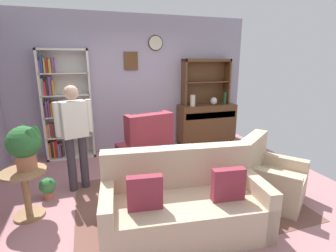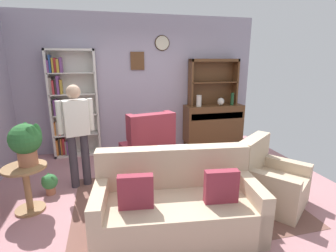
{
  "view_description": "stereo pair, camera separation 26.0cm",
  "coord_description": "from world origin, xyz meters",
  "px_view_note": "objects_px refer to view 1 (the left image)",
  "views": [
    {
      "loc": [
        -1.03,
        -3.26,
        1.9
      ],
      "look_at": [
        0.1,
        0.2,
        0.95
      ],
      "focal_mm": 27.25,
      "sensor_mm": 36.0,
      "label": 1
    },
    {
      "loc": [
        -0.78,
        -3.33,
        1.9
      ],
      "look_at": [
        0.1,
        0.2,
        0.95
      ],
      "focal_mm": 27.25,
      "sensor_mm": 36.0,
      "label": 2
    }
  ],
  "objects_px": {
    "sideboard_hutch": "(206,75)",
    "coffee_table": "(167,170)",
    "vase_round": "(214,101)",
    "wingback_chair": "(145,149)",
    "bottle_wine": "(225,98)",
    "couch_floral": "(183,204)",
    "potted_plant_large": "(25,144)",
    "bookshelf": "(63,106)",
    "armchair_floral": "(269,179)",
    "vase_tall": "(193,101)",
    "person_reading": "(75,131)",
    "sideboard": "(206,122)",
    "plant_stand": "(26,188)",
    "book_stack": "(160,165)",
    "potted_plant_small": "(47,187)"
  },
  "relations": [
    {
      "from": "sideboard_hutch",
      "to": "coffee_table",
      "type": "distance_m",
      "value": 2.79
    },
    {
      "from": "wingback_chair",
      "to": "bottle_wine",
      "type": "bearing_deg",
      "value": 24.11
    },
    {
      "from": "sideboard_hutch",
      "to": "potted_plant_large",
      "type": "distance_m",
      "value": 3.92
    },
    {
      "from": "couch_floral",
      "to": "sideboard",
      "type": "bearing_deg",
      "value": 59.0
    },
    {
      "from": "vase_round",
      "to": "couch_floral",
      "type": "relative_size",
      "value": 0.09
    },
    {
      "from": "plant_stand",
      "to": "bottle_wine",
      "type": "bearing_deg",
      "value": 25.76
    },
    {
      "from": "book_stack",
      "to": "coffee_table",
      "type": "bearing_deg",
      "value": 0.78
    },
    {
      "from": "bottle_wine",
      "to": "book_stack",
      "type": "relative_size",
      "value": 1.25
    },
    {
      "from": "coffee_table",
      "to": "book_stack",
      "type": "distance_m",
      "value": 0.15
    },
    {
      "from": "wingback_chair",
      "to": "coffee_table",
      "type": "xyz_separation_m",
      "value": [
        0.12,
        -0.86,
        -0.03
      ]
    },
    {
      "from": "plant_stand",
      "to": "wingback_chair",
      "type": "bearing_deg",
      "value": 27.69
    },
    {
      "from": "sideboard",
      "to": "vase_round",
      "type": "distance_m",
      "value": 0.52
    },
    {
      "from": "plant_stand",
      "to": "coffee_table",
      "type": "distance_m",
      "value": 1.83
    },
    {
      "from": "bookshelf",
      "to": "armchair_floral",
      "type": "distance_m",
      "value": 3.84
    },
    {
      "from": "couch_floral",
      "to": "wingback_chair",
      "type": "height_order",
      "value": "wingback_chair"
    },
    {
      "from": "bookshelf",
      "to": "couch_floral",
      "type": "bearing_deg",
      "value": -63.82
    },
    {
      "from": "potted_plant_large",
      "to": "bottle_wine",
      "type": "bearing_deg",
      "value": 25.46
    },
    {
      "from": "wingback_chair",
      "to": "book_stack",
      "type": "xyz_separation_m",
      "value": [
        0.01,
        -0.86,
        0.06
      ]
    },
    {
      "from": "wingback_chair",
      "to": "person_reading",
      "type": "relative_size",
      "value": 0.67
    },
    {
      "from": "wingback_chair",
      "to": "person_reading",
      "type": "height_order",
      "value": "person_reading"
    },
    {
      "from": "vase_tall",
      "to": "potted_plant_large",
      "type": "height_order",
      "value": "vase_tall"
    },
    {
      "from": "bottle_wine",
      "to": "sideboard",
      "type": "bearing_deg",
      "value": 167.11
    },
    {
      "from": "vase_tall",
      "to": "bottle_wine",
      "type": "xyz_separation_m",
      "value": [
        0.78,
        -0.01,
        0.01
      ]
    },
    {
      "from": "couch_floral",
      "to": "potted_plant_small",
      "type": "height_order",
      "value": "couch_floral"
    },
    {
      "from": "couch_floral",
      "to": "person_reading",
      "type": "xyz_separation_m",
      "value": [
        -1.14,
        1.38,
        0.59
      ]
    },
    {
      "from": "sideboard",
      "to": "coffee_table",
      "type": "height_order",
      "value": "sideboard"
    },
    {
      "from": "plant_stand",
      "to": "person_reading",
      "type": "height_order",
      "value": "person_reading"
    },
    {
      "from": "plant_stand",
      "to": "person_reading",
      "type": "bearing_deg",
      "value": 42.95
    },
    {
      "from": "sideboard_hutch",
      "to": "vase_tall",
      "type": "bearing_deg",
      "value": -154.11
    },
    {
      "from": "vase_round",
      "to": "coffee_table",
      "type": "relative_size",
      "value": 0.21
    },
    {
      "from": "potted_plant_small",
      "to": "person_reading",
      "type": "distance_m",
      "value": 0.86
    },
    {
      "from": "bookshelf",
      "to": "coffee_table",
      "type": "bearing_deg",
      "value": -52.98
    },
    {
      "from": "sideboard_hutch",
      "to": "couch_floral",
      "type": "bearing_deg",
      "value": -120.01
    },
    {
      "from": "couch_floral",
      "to": "person_reading",
      "type": "bearing_deg",
      "value": 129.69
    },
    {
      "from": "wingback_chair",
      "to": "potted_plant_large",
      "type": "distance_m",
      "value": 1.94
    },
    {
      "from": "plant_stand",
      "to": "potted_plant_large",
      "type": "bearing_deg",
      "value": 43.42
    },
    {
      "from": "person_reading",
      "to": "book_stack",
      "type": "relative_size",
      "value": 7.16
    },
    {
      "from": "sideboard",
      "to": "plant_stand",
      "type": "distance_m",
      "value": 3.88
    },
    {
      "from": "vase_tall",
      "to": "book_stack",
      "type": "height_order",
      "value": "vase_tall"
    },
    {
      "from": "wingback_chair",
      "to": "plant_stand",
      "type": "height_order",
      "value": "wingback_chair"
    },
    {
      "from": "plant_stand",
      "to": "potted_plant_large",
      "type": "xyz_separation_m",
      "value": [
        0.05,
        0.05,
        0.55
      ]
    },
    {
      "from": "vase_tall",
      "to": "vase_round",
      "type": "distance_m",
      "value": 0.52
    },
    {
      "from": "sideboard",
      "to": "armchair_floral",
      "type": "relative_size",
      "value": 1.21
    },
    {
      "from": "wingback_chair",
      "to": "couch_floral",
      "type": "bearing_deg",
      "value": -88.88
    },
    {
      "from": "bookshelf",
      "to": "armchair_floral",
      "type": "xyz_separation_m",
      "value": [
        2.76,
        -2.57,
        -0.75
      ]
    },
    {
      "from": "bookshelf",
      "to": "vase_round",
      "type": "distance_m",
      "value": 3.16
    },
    {
      "from": "plant_stand",
      "to": "coffee_table",
      "type": "relative_size",
      "value": 0.77
    },
    {
      "from": "person_reading",
      "to": "coffee_table",
      "type": "distance_m",
      "value": 1.45
    },
    {
      "from": "couch_floral",
      "to": "potted_plant_large",
      "type": "distance_m",
      "value": 2.0
    },
    {
      "from": "bookshelf",
      "to": "couch_floral",
      "type": "height_order",
      "value": "bookshelf"
    }
  ]
}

